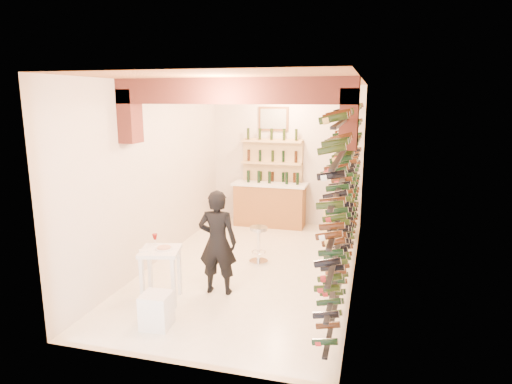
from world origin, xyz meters
TOP-DOWN VIEW (x-y plane):
  - ground at (0.00, 0.00)m, footprint 6.00×6.00m
  - room_shell at (0.00, -0.26)m, footprint 3.52×6.02m
  - wine_rack at (1.53, 0.00)m, footprint 0.32×5.70m
  - back_counter at (-0.30, 2.65)m, footprint 1.70×0.62m
  - back_shelving at (-0.30, 2.89)m, footprint 1.40×0.31m
  - tasting_table at (-0.92, -1.58)m, footprint 0.66×0.66m
  - white_stool at (-0.64, -2.29)m, footprint 0.39×0.39m
  - person at (-0.22, -1.09)m, footprint 0.61×0.43m
  - chrome_barstool at (0.05, 0.30)m, footprint 0.34×0.34m
  - crate_lower at (1.28, 2.20)m, footprint 0.60×0.52m
  - crate_upper at (1.28, 2.20)m, footprint 0.56×0.43m

SIDE VIEW (x-z plane):
  - ground at x=0.00m, z-range 0.00..0.00m
  - crate_lower at x=1.28m, z-range 0.00..0.30m
  - white_stool at x=-0.64m, z-range 0.00..0.45m
  - chrome_barstool at x=0.05m, z-range 0.05..0.71m
  - crate_upper at x=1.28m, z-range 0.30..0.60m
  - back_counter at x=-0.30m, z-range -0.11..1.18m
  - tasting_table at x=-0.92m, z-range 0.17..1.14m
  - person at x=-0.22m, z-range 0.00..1.61m
  - back_shelving at x=-0.30m, z-range -0.19..2.53m
  - wine_rack at x=1.53m, z-range 0.27..2.83m
  - room_shell at x=0.00m, z-range 0.65..3.86m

